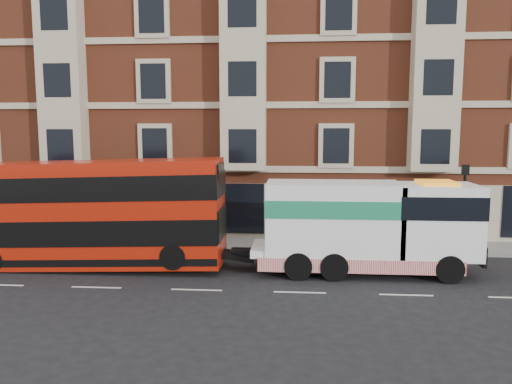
% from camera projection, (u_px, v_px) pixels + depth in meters
% --- Properties ---
extents(ground, '(120.00, 120.00, 0.00)m').
position_uv_depth(ground, '(197.00, 290.00, 19.36)').
color(ground, black).
rests_on(ground, ground).
extents(sidewalk, '(90.00, 3.00, 0.15)m').
position_uv_depth(sidewalk, '(224.00, 244.00, 26.77)').
color(sidewalk, slate).
rests_on(sidewalk, ground).
extents(victorian_terrace, '(45.00, 12.00, 20.40)m').
position_uv_depth(victorian_terrace, '(246.00, 70.00, 32.89)').
color(victorian_terrace, brown).
rests_on(victorian_terrace, ground).
extents(lamp_post_west, '(0.35, 0.15, 4.35)m').
position_uv_depth(lamp_post_west, '(104.00, 198.00, 25.61)').
color(lamp_post_west, black).
rests_on(lamp_post_west, sidewalk).
extents(lamp_post_east, '(0.35, 0.15, 4.35)m').
position_uv_depth(lamp_post_east, '(464.00, 202.00, 24.25)').
color(lamp_post_east, black).
rests_on(lamp_post_east, sidewalk).
extents(double_decker_bus, '(11.83, 2.72, 4.79)m').
position_uv_depth(double_decker_bus, '(91.00, 212.00, 22.26)').
color(double_decker_bus, '#AD1A09').
rests_on(double_decker_bus, ground).
extents(tow_truck, '(9.47, 2.80, 3.95)m').
position_uv_depth(tow_truck, '(364.00, 225.00, 21.41)').
color(tow_truck, white).
rests_on(tow_truck, ground).
extents(pedestrian, '(0.67, 0.65, 1.55)m').
position_uv_depth(pedestrian, '(48.00, 231.00, 26.01)').
color(pedestrian, '#1C1932').
rests_on(pedestrian, sidewalk).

